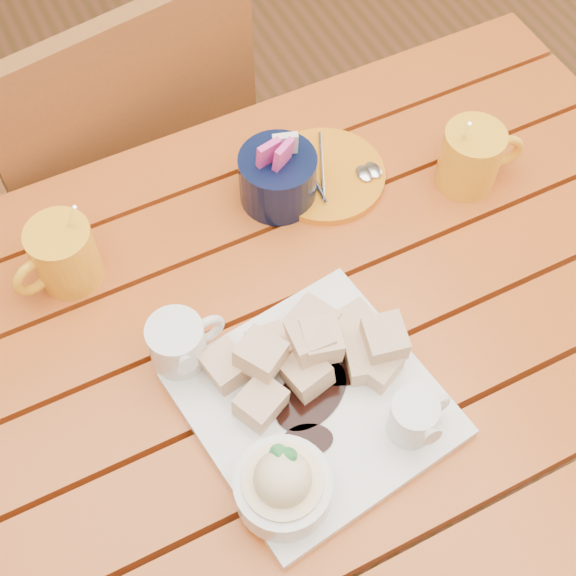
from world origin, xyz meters
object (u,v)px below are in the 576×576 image
orange_saucer (326,175)px  dessert_plate (312,410)px  coffee_mug_left (63,255)px  coffee_mug_right (472,157)px  table (302,373)px  chair_far (122,167)px

orange_saucer → dessert_plate: bearing=-120.6°
coffee_mug_left → coffee_mug_right: size_ratio=0.99×
table → chair_far: size_ratio=1.30×
coffee_mug_right → chair_far: size_ratio=0.15×
orange_saucer → chair_far: bearing=121.9°
dessert_plate → coffee_mug_right: coffee_mug_right is taller
table → coffee_mug_left: bearing=137.1°
dessert_plate → coffee_mug_left: (-0.19, 0.33, 0.02)m
dessert_plate → chair_far: chair_far is taller
table → dessert_plate: dessert_plate is taller
table → chair_far: 0.60m
dessert_plate → table: bearing=67.3°
orange_saucer → chair_far: size_ratio=0.19×
dessert_plate → coffee_mug_right: bearing=31.9°
table → dessert_plate: (-0.04, -0.11, 0.14)m
coffee_mug_right → chair_far: (-0.40, 0.45, -0.28)m
orange_saucer → chair_far: (-0.22, 0.36, -0.24)m
coffee_mug_right → chair_far: 0.67m
coffee_mug_left → coffee_mug_right: coffee_mug_right is taller
dessert_plate → chair_far: bearing=92.7°
coffee_mug_left → chair_far: bearing=47.6°
coffee_mug_left → chair_far: chair_far is taller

